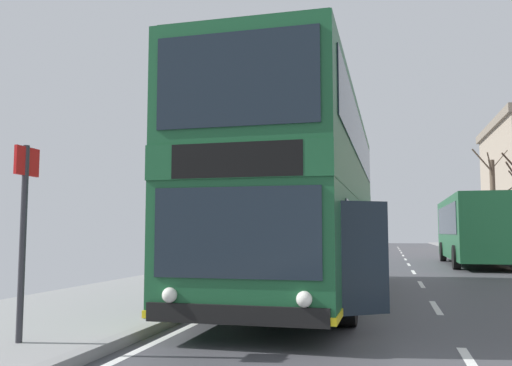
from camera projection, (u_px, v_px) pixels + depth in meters
name	position (u px, v px, depth m)	size (l,w,h in m)	color
double_decker_bus_main	(306.00, 197.00, 12.39)	(3.22, 11.66, 4.38)	#19512D
background_bus_far_lane	(476.00, 228.00, 24.15)	(2.78, 10.11, 2.99)	#19512D
bus_stop_sign_near	(24.00, 219.00, 6.65)	(0.08, 0.44, 2.43)	#2D2D33
bare_tree_far_01	(493.00, 202.00, 36.59)	(2.76, 2.05, 7.09)	brown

